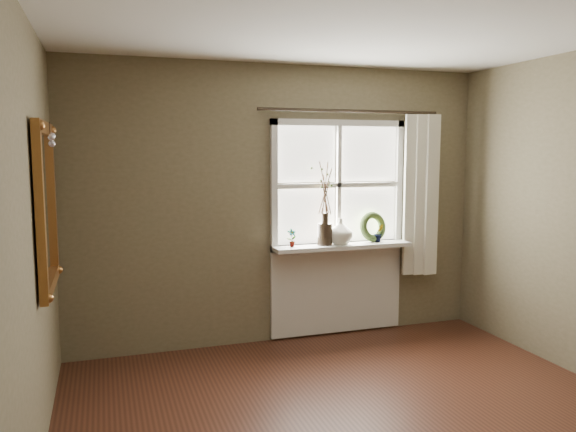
{
  "coord_description": "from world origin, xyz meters",
  "views": [
    {
      "loc": [
        -1.61,
        -2.75,
        1.81
      ],
      "look_at": [
        -0.19,
        1.55,
        1.28
      ],
      "focal_mm": 35.0,
      "sensor_mm": 36.0,
      "label": 1
    }
  ],
  "objects_px": {
    "dark_jug": "(325,234)",
    "cream_vase": "(340,231)",
    "gilt_mirror": "(46,206)",
    "wreath": "(373,230)"
  },
  "relations": [
    {
      "from": "cream_vase",
      "to": "wreath",
      "type": "distance_m",
      "value": 0.36
    },
    {
      "from": "cream_vase",
      "to": "wreath",
      "type": "relative_size",
      "value": 0.82
    },
    {
      "from": "dark_jug",
      "to": "cream_vase",
      "type": "xyz_separation_m",
      "value": [
        0.16,
        0.0,
        0.02
      ]
    },
    {
      "from": "dark_jug",
      "to": "cream_vase",
      "type": "bearing_deg",
      "value": 0.0
    },
    {
      "from": "gilt_mirror",
      "to": "dark_jug",
      "type": "bearing_deg",
      "value": 21.29
    },
    {
      "from": "cream_vase",
      "to": "gilt_mirror",
      "type": "height_order",
      "value": "gilt_mirror"
    },
    {
      "from": "wreath",
      "to": "gilt_mirror",
      "type": "bearing_deg",
      "value": -172.66
    },
    {
      "from": "gilt_mirror",
      "to": "cream_vase",
      "type": "bearing_deg",
      "value": 20.04
    },
    {
      "from": "cream_vase",
      "to": "gilt_mirror",
      "type": "xyz_separation_m",
      "value": [
        -2.5,
        -0.91,
        0.41
      ]
    },
    {
      "from": "dark_jug",
      "to": "wreath",
      "type": "relative_size",
      "value": 0.69
    }
  ]
}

